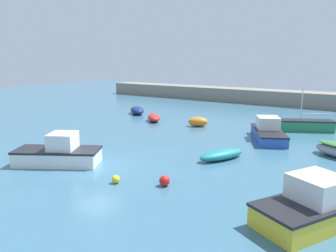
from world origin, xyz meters
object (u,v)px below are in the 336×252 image
motorboat_with_cabin (268,132)px  motorboat_grey_hull (322,204)px  open_tender_yellow (137,110)px  rowboat_white_midwater (154,118)px  rowboat_blue_near (222,155)px  cabin_cruiser_white (59,153)px  mooring_buoy_yellow (116,179)px  dinghy_near_pier (198,122)px  mooring_buoy_red (165,181)px  sailboat_short_mast (300,125)px

motorboat_with_cabin → motorboat_grey_hull: bearing=-1.3°
open_tender_yellow → rowboat_white_midwater: 5.05m
rowboat_blue_near → cabin_cruiser_white: cabin_cruiser_white is taller
cabin_cruiser_white → mooring_buoy_yellow: size_ratio=12.71×
rowboat_white_midwater → cabin_cruiser_white: bearing=-27.0°
cabin_cruiser_white → dinghy_near_pier: bearing=-126.1°
rowboat_white_midwater → mooring_buoy_red: rowboat_white_midwater is taller
open_tender_yellow → mooring_buoy_red: (15.39, -16.21, -0.16)m
open_tender_yellow → rowboat_blue_near: open_tender_yellow is taller
sailboat_short_mast → rowboat_white_midwater: sailboat_short_mast is taller
sailboat_short_mast → dinghy_near_pier: (-8.40, -3.43, -0.06)m
rowboat_blue_near → mooring_buoy_red: 5.69m
motorboat_grey_hull → mooring_buoy_red: 7.15m
cabin_cruiser_white → mooring_buoy_red: bearing=154.7°
open_tender_yellow → cabin_cruiser_white: cabin_cruiser_white is taller
motorboat_with_cabin → motorboat_grey_hull: motorboat_grey_hull is taller
sailboat_short_mast → cabin_cruiser_white: sailboat_short_mast is taller
sailboat_short_mast → cabin_cruiser_white: bearing=34.5°
mooring_buoy_red → motorboat_with_cabin: bearing=85.0°
rowboat_blue_near → rowboat_white_midwater: (-11.43, 7.99, 0.06)m
dinghy_near_pier → mooring_buoy_yellow: dinghy_near_pier is taller
cabin_cruiser_white → rowboat_white_midwater: bearing=-106.7°
rowboat_white_midwater → mooring_buoy_yellow: size_ratio=6.72×
motorboat_grey_hull → cabin_cruiser_white: 14.41m
sailboat_short_mast → motorboat_grey_hull: bearing=78.1°
dinghy_near_pier → sailboat_short_mast: bearing=-7.8°
motorboat_grey_hull → rowboat_white_midwater: bearing=81.3°
open_tender_yellow → rowboat_white_midwater: open_tender_yellow is taller
open_tender_yellow → sailboat_short_mast: sailboat_short_mast is taller
cabin_cruiser_white → open_tender_yellow: bearing=-95.7°
motorboat_with_cabin → mooring_buoy_yellow: 14.07m
motorboat_grey_hull → mooring_buoy_red: size_ratio=11.69×
open_tender_yellow → sailboat_short_mast: size_ratio=0.60×
open_tender_yellow → motorboat_with_cabin: 16.90m
motorboat_with_cabin → dinghy_near_pier: motorboat_with_cabin is taller
open_tender_yellow → motorboat_grey_hull: (22.51, -15.60, 0.24)m
dinghy_near_pier → rowboat_white_midwater: bearing=153.4°
rowboat_white_midwater → mooring_buoy_red: size_ratio=5.18×
motorboat_with_cabin → motorboat_grey_hull: size_ratio=0.90×
motorboat_with_cabin → dinghy_near_pier: (-7.12, 1.42, -0.19)m
motorboat_grey_hull → rowboat_white_midwater: size_ratio=2.26×
motorboat_grey_hull → mooring_buoy_yellow: (-9.37, -1.73, -0.46)m
rowboat_white_midwater → motorboat_with_cabin: bearing=42.9°
rowboat_white_midwater → mooring_buoy_red: 17.56m
motorboat_with_cabin → mooring_buoy_red: motorboat_with_cabin is taller
motorboat_with_cabin → cabin_cruiser_white: size_ratio=1.07×
rowboat_white_midwater → cabin_cruiser_white: cabin_cruiser_white is taller
cabin_cruiser_white → mooring_buoy_red: size_ratio=9.80×
open_tender_yellow → mooring_buoy_yellow: 21.75m
sailboat_short_mast → mooring_buoy_red: size_ratio=10.44×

